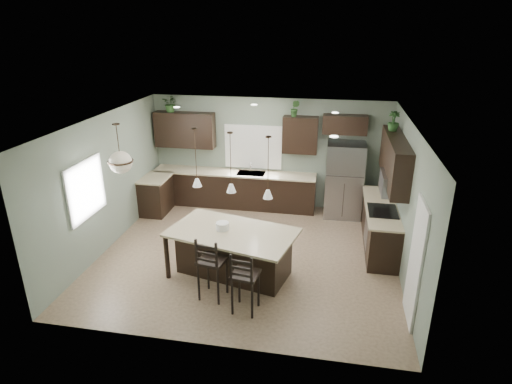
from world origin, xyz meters
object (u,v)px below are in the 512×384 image
object	(u,v)px
bar_stool_center	(212,267)
bar_stool_right	(245,281)
serving_dish	(222,226)
refrigerator	(344,180)
kitchen_island	(233,253)
plant_back_left	(171,103)

from	to	relation	value
bar_stool_center	bar_stool_right	xyz separation A→B (m)	(0.64, -0.27, -0.03)
serving_dish	bar_stool_center	size ratio (longest dim) A/B	0.20
serving_dish	bar_stool_right	bearing A→B (deg)	-58.67
refrigerator	serving_dish	world-z (taller)	refrigerator
kitchen_island	bar_stool_right	size ratio (longest dim) A/B	2.01
serving_dish	bar_stool_right	xyz separation A→B (m)	(0.65, -1.07, -0.42)
kitchen_island	bar_stool_center	distance (m)	0.78
refrigerator	bar_stool_right	world-z (taller)	refrigerator
bar_stool_center	bar_stool_right	distance (m)	0.69
kitchen_island	serving_dish	xyz separation A→B (m)	(-0.19, 0.05, 0.53)
refrigerator	bar_stool_center	world-z (taller)	refrigerator
plant_back_left	bar_stool_center	bearing A→B (deg)	-62.23
refrigerator	bar_stool_right	distance (m)	4.50
refrigerator	serving_dish	distance (m)	3.85
plant_back_left	refrigerator	bearing A→B (deg)	-2.51
plant_back_left	kitchen_island	bearing A→B (deg)	-55.12
kitchen_island	serving_dish	bearing A→B (deg)	180.00
kitchen_island	serving_dish	distance (m)	0.57
bar_stool_center	serving_dish	bearing A→B (deg)	100.93
refrigerator	kitchen_island	distance (m)	3.80
bar_stool_center	bar_stool_right	bearing A→B (deg)	-13.47
serving_dish	refrigerator	bearing A→B (deg)	54.21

